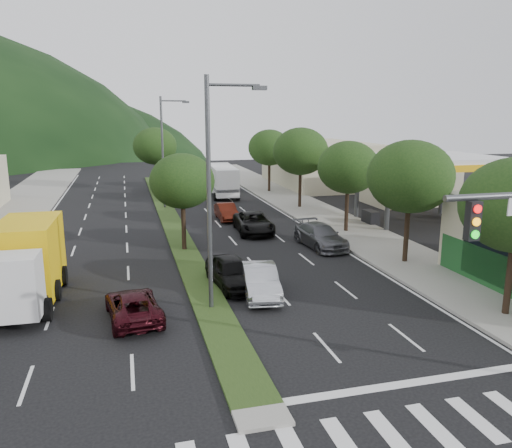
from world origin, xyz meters
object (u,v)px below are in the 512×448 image
object	(u,v)px
suv_maroon	(133,306)
car_queue_a	(232,272)
tree_r_e	(269,148)
tree_med_near	(182,181)
sedan_silver	(260,281)
tree_r_c	(348,167)
streetlight_mid	(165,147)
car_queue_b	(320,236)
motorhome	(223,180)
tree_r_b	(410,177)
box_truck	(26,265)
tree_r_d	(301,151)
tree_med_far	(155,146)
car_queue_d	(253,223)
car_queue_c	(226,212)
streetlight_near	(214,184)

from	to	relation	value
suv_maroon	car_queue_a	world-z (taller)	car_queue_a
tree_r_e	suv_maroon	xyz separation A→B (m)	(-15.34, -32.29, -4.28)
tree_med_near	sedan_silver	world-z (taller)	tree_med_near
sedan_silver	tree_r_c	bearing A→B (deg)	56.71
streetlight_mid	car_queue_b	size ratio (longest dim) A/B	1.96
car_queue_a	motorhome	world-z (taller)	motorhome
tree_med_near	streetlight_mid	bearing A→B (deg)	89.22
tree_r_c	sedan_silver	world-z (taller)	tree_r_c
tree_r_b	streetlight_mid	size ratio (longest dim) A/B	0.69
box_truck	motorhome	xyz separation A→B (m)	(14.53, 27.55, -0.02)
sedan_silver	car_queue_b	xyz separation A→B (m)	(6.13, 7.58, 0.01)
streetlight_mid	box_truck	distance (m)	23.57
tree_r_d	suv_maroon	bearing A→B (deg)	-124.54
tree_r_e	sedan_silver	xyz separation A→B (m)	(-9.46, -30.89, -4.16)
tree_med_far	suv_maroon	distance (m)	36.71
car_queue_b	motorhome	distance (m)	22.23
tree_r_b	sedan_silver	bearing A→B (deg)	-163.01
tree_r_b	motorhome	world-z (taller)	tree_r_b
streetlight_mid	car_queue_b	distance (m)	19.00
car_queue_d	tree_r_b	bearing A→B (deg)	-52.62
tree_med_near	car_queue_a	distance (m)	8.35
car_queue_d	motorhome	world-z (taller)	motorhome
car_queue_d	box_truck	bearing A→B (deg)	-138.78
streetlight_mid	suv_maroon	distance (m)	26.02
tree_med_near	streetlight_mid	distance (m)	15.05
box_truck	sedan_silver	bearing A→B (deg)	170.37
tree_r_e	box_truck	world-z (taller)	tree_r_e
motorhome	suv_maroon	bearing A→B (deg)	-104.19
tree_r_c	car_queue_b	size ratio (longest dim) A/B	1.27
tree_r_d	car_queue_d	distance (m)	11.47
car_queue_c	tree_med_near	bearing A→B (deg)	-117.28
streetlight_near	car_queue_a	xyz separation A→B (m)	(1.29, 2.65, -4.82)
suv_maroon	tree_r_b	bearing A→B (deg)	-171.00
streetlight_mid	car_queue_a	world-z (taller)	streetlight_mid
car_queue_b	car_queue_d	world-z (taller)	car_queue_b
tree_r_b	car_queue_c	size ratio (longest dim) A/B	1.73
tree_r_b	tree_r_e	xyz separation A→B (m)	(0.00, 28.00, -0.14)
tree_r_d	tree_med_near	bearing A→B (deg)	-135.00
tree_r_e	car_queue_c	distance (m)	15.86
tree_r_c	sedan_silver	size ratio (longest dim) A/B	1.46
tree_r_e	tree_r_c	bearing A→B (deg)	-90.00
tree_med_near	car_queue_a	size ratio (longest dim) A/B	1.34
tree_r_b	car_queue_b	world-z (taller)	tree_r_b
tree_r_c	tree_med_far	world-z (taller)	tree_med_far
tree_med_near	suv_maroon	distance (m)	11.47
tree_r_b	box_truck	distance (m)	20.28
tree_r_d	motorhome	distance (m)	10.93
tree_r_d	car_queue_b	bearing A→B (deg)	-104.07
car_queue_b	tree_med_far	bearing A→B (deg)	102.90
streetlight_mid	car_queue_c	xyz separation A→B (m)	(4.27, -6.31, -4.92)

